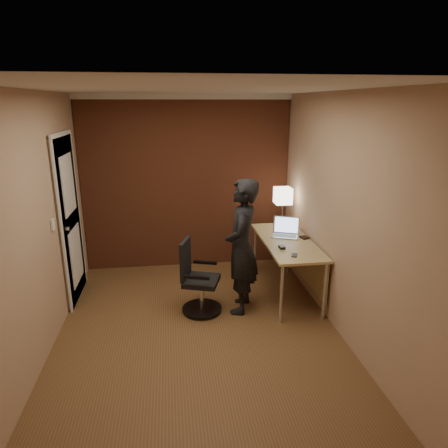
{
  "coord_description": "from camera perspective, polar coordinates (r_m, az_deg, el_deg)",
  "views": [
    {
      "loc": [
        -0.25,
        -3.77,
        2.38
      ],
      "look_at": [
        0.35,
        0.55,
        1.05
      ],
      "focal_mm": 32.0,
      "sensor_mm": 36.0,
      "label": 1
    }
  ],
  "objects": [
    {
      "name": "desk_lamp",
      "position": [
        5.55,
        8.42,
        3.94
      ],
      "size": [
        0.22,
        0.22,
        0.54
      ],
      "color": "silver",
      "rests_on": "desk"
    },
    {
      "name": "room",
      "position": [
        5.41,
        -8.04,
        6.01
      ],
      "size": [
        4.0,
        4.0,
        4.0
      ],
      "color": "brown",
      "rests_on": "ground"
    },
    {
      "name": "office_chair",
      "position": [
        4.71,
        -3.9,
        -8.19
      ],
      "size": [
        0.49,
        0.54,
        0.86
      ],
      "color": "black",
      "rests_on": "ground"
    },
    {
      "name": "wallet",
      "position": [
        5.17,
        11.43,
        -1.89
      ],
      "size": [
        0.12,
        0.13,
        0.02
      ],
      "primitive_type": "cube",
      "rotation": [
        0.0,
        0.0,
        0.31
      ],
      "color": "black",
      "rests_on": "desk"
    },
    {
      "name": "laptop",
      "position": [
        5.22,
        8.77,
        -0.93
      ],
      "size": [
        0.4,
        0.36,
        0.23
      ],
      "color": "silver",
      "rests_on": "desk"
    },
    {
      "name": "desk",
      "position": [
        5.12,
        9.7,
        -3.61
      ],
      "size": [
        0.6,
        1.5,
        0.73
      ],
      "color": "tan",
      "rests_on": "ground"
    },
    {
      "name": "phone",
      "position": [
        4.57,
        10.03,
        -4.41
      ],
      "size": [
        0.1,
        0.13,
        0.01
      ],
      "primitive_type": "cube",
      "rotation": [
        0.0,
        0.0,
        -0.37
      ],
      "color": "black",
      "rests_on": "desk"
    },
    {
      "name": "person",
      "position": [
        4.6,
        2.53,
        -3.28
      ],
      "size": [
        0.54,
        0.67,
        1.58
      ],
      "primitive_type": "imported",
      "rotation": [
        0.0,
        0.0,
        -1.88
      ],
      "color": "black",
      "rests_on": "ground"
    },
    {
      "name": "mouse",
      "position": [
        4.76,
        8.27,
        -3.29
      ],
      "size": [
        0.07,
        0.1,
        0.03
      ],
      "primitive_type": "cube",
      "rotation": [
        0.0,
        0.0,
        0.06
      ],
      "color": "black",
      "rests_on": "desk"
    }
  ]
}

